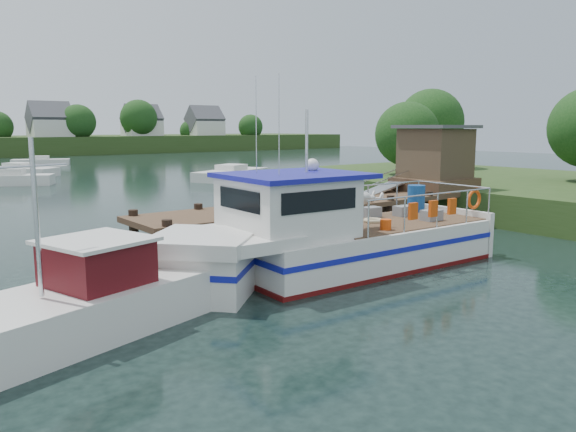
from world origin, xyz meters
TOP-DOWN VIEW (x-y plane):
  - ground_plane at (0.00, 0.00)m, footprint 160.00×160.00m
  - near_shore at (16.88, -0.73)m, footprint 16.00×30.00m
  - dock at (6.51, 0.01)m, footprint 16.60×3.00m
  - lobster_boat at (-1.75, -4.42)m, footprint 12.14×3.92m
  - work_boat at (-9.74, -5.21)m, footprint 7.94×4.24m
  - moored_far at (4.55, 53.03)m, footprint 6.61×4.25m
  - moored_b at (-3.39, 29.68)m, footprint 5.99×4.40m
  - moored_c at (12.46, 23.74)m, footprint 8.35×5.84m
  - moored_d at (-1.10, 38.40)m, footprint 6.23×7.08m

SIDE VIEW (x-z plane):
  - ground_plane at x=0.00m, z-range 0.00..0.00m
  - moored_far at x=4.55m, z-range -0.14..0.93m
  - moored_d at x=-1.10m, z-range -0.16..1.05m
  - moored_c at x=12.46m, z-range -0.16..1.09m
  - moored_b at x=-3.39m, z-range -0.16..1.10m
  - work_boat at x=-9.74m, z-range -1.43..2.76m
  - lobster_boat at x=-1.75m, z-range -1.85..3.95m
  - near_shore at x=16.88m, z-range -1.83..5.93m
  - dock at x=6.51m, z-range -0.15..4.63m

